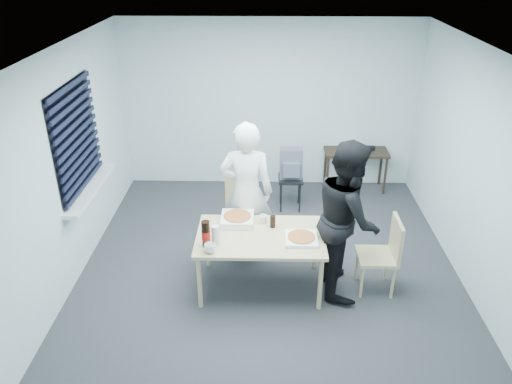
{
  "coord_description": "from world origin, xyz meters",
  "views": [
    {
      "loc": [
        -0.04,
        -4.93,
        3.56
      ],
      "look_at": [
        -0.16,
        0.1,
        1.02
      ],
      "focal_mm": 35.0,
      "sensor_mm": 36.0,
      "label": 1
    }
  ],
  "objects_px": {
    "person_white": "(246,193)",
    "mug_a": "(210,248)",
    "stool": "(290,184)",
    "soda_bottle": "(206,234)",
    "dining_table": "(260,240)",
    "person_black": "(347,218)",
    "chair_far": "(241,204)",
    "mug_b": "(263,219)",
    "side_table": "(356,156)",
    "backpack": "(291,164)",
    "chair_right": "(385,250)"
  },
  "relations": [
    {
      "from": "side_table",
      "to": "backpack",
      "type": "distance_m",
      "value": 1.25
    },
    {
      "from": "chair_far",
      "to": "chair_right",
      "type": "relative_size",
      "value": 1.0
    },
    {
      "from": "mug_a",
      "to": "soda_bottle",
      "type": "distance_m",
      "value": 0.16
    },
    {
      "from": "person_black",
      "to": "soda_bottle",
      "type": "height_order",
      "value": "person_black"
    },
    {
      "from": "side_table",
      "to": "soda_bottle",
      "type": "relative_size",
      "value": 3.3
    },
    {
      "from": "person_black",
      "to": "mug_b",
      "type": "height_order",
      "value": "person_black"
    },
    {
      "from": "stool",
      "to": "backpack",
      "type": "height_order",
      "value": "backpack"
    },
    {
      "from": "chair_far",
      "to": "stool",
      "type": "xyz_separation_m",
      "value": [
        0.68,
        0.88,
        -0.13
      ]
    },
    {
      "from": "side_table",
      "to": "soda_bottle",
      "type": "bearing_deg",
      "value": -125.95
    },
    {
      "from": "chair_far",
      "to": "dining_table",
      "type": "bearing_deg",
      "value": -75.51
    },
    {
      "from": "stool",
      "to": "mug_b",
      "type": "xyz_separation_m",
      "value": [
        -0.38,
        -1.63,
        0.35
      ]
    },
    {
      "from": "backpack",
      "to": "mug_a",
      "type": "xyz_separation_m",
      "value": [
        -0.93,
        -2.23,
        0.02
      ]
    },
    {
      "from": "dining_table",
      "to": "mug_b",
      "type": "bearing_deg",
      "value": 84.15
    },
    {
      "from": "mug_a",
      "to": "soda_bottle",
      "type": "bearing_deg",
      "value": 113.36
    },
    {
      "from": "dining_table",
      "to": "stool",
      "type": "xyz_separation_m",
      "value": [
        0.41,
        1.9,
        -0.24
      ]
    },
    {
      "from": "stool",
      "to": "soda_bottle",
      "type": "relative_size",
      "value": 1.67
    },
    {
      "from": "person_black",
      "to": "stool",
      "type": "distance_m",
      "value": 2.0
    },
    {
      "from": "chair_right",
      "to": "mug_b",
      "type": "bearing_deg",
      "value": 167.95
    },
    {
      "from": "person_white",
      "to": "stool",
      "type": "bearing_deg",
      "value": -114.74
    },
    {
      "from": "dining_table",
      "to": "chair_right",
      "type": "xyz_separation_m",
      "value": [
        1.38,
        -0.02,
        -0.11
      ]
    },
    {
      "from": "person_black",
      "to": "stool",
      "type": "xyz_separation_m",
      "value": [
        -0.53,
        1.86,
        -0.51
      ]
    },
    {
      "from": "dining_table",
      "to": "chair_far",
      "type": "relative_size",
      "value": 1.57
    },
    {
      "from": "dining_table",
      "to": "chair_right",
      "type": "relative_size",
      "value": 1.57
    },
    {
      "from": "person_black",
      "to": "mug_a",
      "type": "distance_m",
      "value": 1.51
    },
    {
      "from": "person_black",
      "to": "mug_a",
      "type": "bearing_deg",
      "value": 104.69
    },
    {
      "from": "dining_table",
      "to": "soda_bottle",
      "type": "relative_size",
      "value": 4.75
    },
    {
      "from": "chair_far",
      "to": "side_table",
      "type": "relative_size",
      "value": 0.92
    },
    {
      "from": "backpack",
      "to": "mug_a",
      "type": "relative_size",
      "value": 3.69
    },
    {
      "from": "chair_far",
      "to": "mug_b",
      "type": "height_order",
      "value": "chair_far"
    },
    {
      "from": "chair_far",
      "to": "mug_b",
      "type": "xyz_separation_m",
      "value": [
        0.29,
        -0.75,
        0.21
      ]
    },
    {
      "from": "dining_table",
      "to": "mug_b",
      "type": "height_order",
      "value": "mug_b"
    },
    {
      "from": "chair_far",
      "to": "backpack",
      "type": "distance_m",
      "value": 1.11
    },
    {
      "from": "person_black",
      "to": "person_white",
      "type": "bearing_deg",
      "value": 62.58
    },
    {
      "from": "person_black",
      "to": "stool",
      "type": "height_order",
      "value": "person_black"
    },
    {
      "from": "backpack",
      "to": "stool",
      "type": "bearing_deg",
      "value": 99.4
    },
    {
      "from": "dining_table",
      "to": "stool",
      "type": "bearing_deg",
      "value": 77.75
    },
    {
      "from": "person_white",
      "to": "chair_far",
      "type": "bearing_deg",
      "value": -78.04
    },
    {
      "from": "person_white",
      "to": "stool",
      "type": "relative_size",
      "value": 3.61
    },
    {
      "from": "stool",
      "to": "soda_bottle",
      "type": "distance_m",
      "value": 2.38
    },
    {
      "from": "side_table",
      "to": "backpack",
      "type": "bearing_deg",
      "value": -146.96
    },
    {
      "from": "chair_far",
      "to": "mug_a",
      "type": "height_order",
      "value": "chair_far"
    },
    {
      "from": "side_table",
      "to": "stool",
      "type": "relative_size",
      "value": 1.98
    },
    {
      "from": "dining_table",
      "to": "stool",
      "type": "relative_size",
      "value": 2.85
    },
    {
      "from": "chair_right",
      "to": "side_table",
      "type": "xyz_separation_m",
      "value": [
        0.08,
        2.58,
        0.06
      ]
    },
    {
      "from": "mug_b",
      "to": "soda_bottle",
      "type": "bearing_deg",
      "value": -140.19
    },
    {
      "from": "dining_table",
      "to": "mug_b",
      "type": "distance_m",
      "value": 0.29
    },
    {
      "from": "dining_table",
      "to": "backpack",
      "type": "relative_size",
      "value": 3.08
    },
    {
      "from": "person_white",
      "to": "mug_a",
      "type": "distance_m",
      "value": 1.03
    },
    {
      "from": "dining_table",
      "to": "chair_right",
      "type": "distance_m",
      "value": 1.38
    },
    {
      "from": "side_table",
      "to": "stool",
      "type": "xyz_separation_m",
      "value": [
        -1.04,
        -0.66,
        -0.19
      ]
    }
  ]
}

